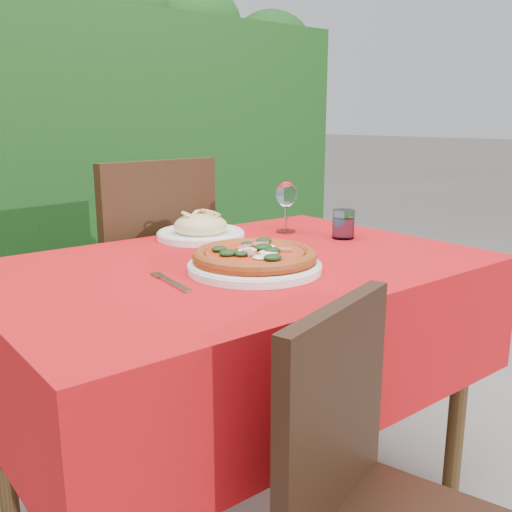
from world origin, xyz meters
TOP-DOWN VIEW (x-y plane):
  - ground at (0.00, 0.00)m, footprint 60.00×60.00m
  - hedge at (0.00, 1.55)m, footprint 3.20×0.55m
  - dining_table at (0.00, 0.00)m, footprint 1.26×0.86m
  - chair_near at (-0.15, -0.60)m, footprint 0.45×0.45m
  - chair_far at (0.06, 0.63)m, footprint 0.47×0.47m
  - pizza_plate at (-0.03, -0.10)m, footprint 0.33×0.33m
  - pasta_plate at (0.08, 0.30)m, footprint 0.27×0.27m
  - water_glass at (0.43, 0.03)m, footprint 0.07×0.07m
  - wine_glass at (0.35, 0.21)m, footprint 0.07×0.07m
  - fork at (-0.24, -0.09)m, footprint 0.04×0.20m

SIDE VIEW (x-z plane):
  - ground at x=0.00m, z-range 0.00..0.00m
  - chair_near at x=-0.15m, z-range 0.06..0.86m
  - chair_far at x=0.06m, z-range 0.07..1.05m
  - dining_table at x=0.00m, z-range 0.22..0.97m
  - fork at x=-0.24m, z-range 0.75..0.75m
  - pasta_plate at x=0.08m, z-range 0.74..0.81m
  - pizza_plate at x=-0.03m, z-range 0.75..0.81m
  - water_glass at x=0.43m, z-range 0.74..0.83m
  - wine_glass at x=0.35m, z-range 0.78..0.95m
  - hedge at x=0.00m, z-range 0.03..1.81m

